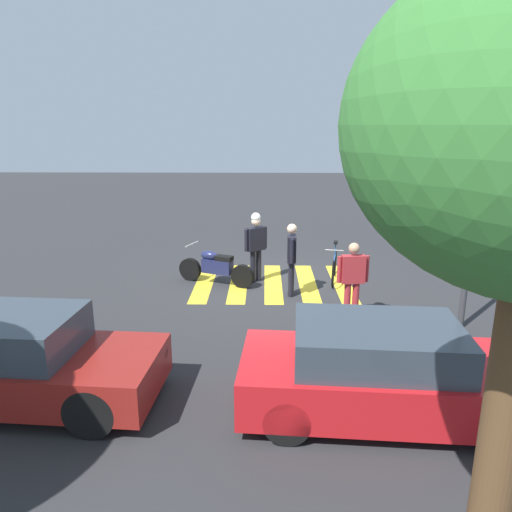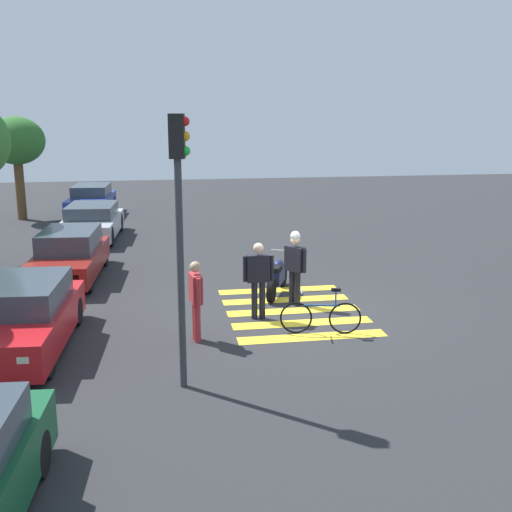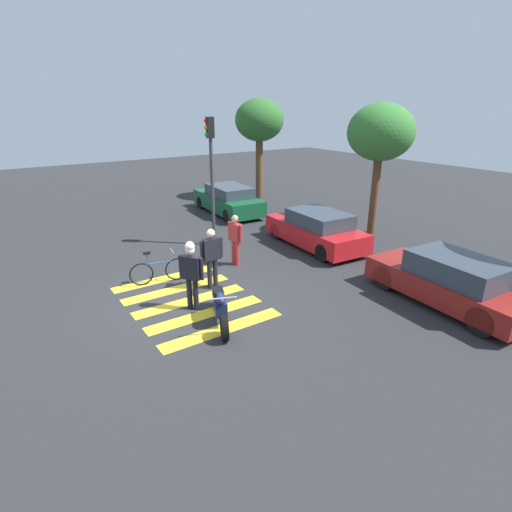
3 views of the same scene
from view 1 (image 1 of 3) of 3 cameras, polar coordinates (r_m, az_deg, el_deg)
ground_plane at (r=12.54m, az=2.06°, el=-3.24°), size 60.00×60.00×0.00m
police_motorcycle at (r=12.37m, az=-4.83°, el=-1.37°), size 2.03×1.02×1.02m
leaning_bicycle at (r=12.77m, az=9.35°, el=-1.29°), size 0.49×1.71×1.01m
officer_on_foot at (r=11.38m, az=4.28°, el=0.16°), size 0.24×0.70×1.77m
officer_by_motorcycle at (r=12.36m, az=-0.02°, el=1.70°), size 0.58×0.45×1.84m
pedestrian_bystander at (r=10.11m, az=11.50°, el=-2.43°), size 0.67×0.26×1.69m
crosswalk_stripes at (r=12.54m, az=2.06°, el=-3.22°), size 4.05×3.18×0.01m
car_red_convertible at (r=7.12m, az=15.41°, el=-13.32°), size 4.32×2.01×1.37m
car_maroon_wagon at (r=8.05m, az=-27.42°, el=-11.03°), size 4.40×1.96×1.37m
traffic_light_pole at (r=9.99m, az=25.07°, el=8.57°), size 0.28×0.35×4.60m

